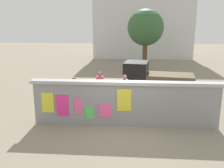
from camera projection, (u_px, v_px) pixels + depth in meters
name	position (u px, v px, depth m)	size (l,w,h in m)	color
ground	(128.00, 79.00, 17.51)	(60.00, 60.00, 0.00)	gray
poster_wall	(125.00, 103.00, 9.56)	(7.22, 0.42, 1.76)	gray
auto_rickshaw_truck	(154.00, 80.00, 13.34)	(3.78, 2.01, 1.85)	black
motorcycle	(70.00, 101.00, 11.26)	(1.90, 0.56, 0.87)	black
bicycle_near	(193.00, 109.00, 10.51)	(1.70, 0.44, 0.95)	black
bicycle_far	(77.00, 89.00, 13.67)	(1.70, 0.44, 0.95)	black
person_walking	(100.00, 85.00, 12.01)	(0.38, 0.38, 1.62)	#338CBF
person_bystander	(124.00, 88.00, 11.35)	(0.45, 0.45, 1.62)	#BF6626
tree_roadside	(146.00, 28.00, 20.37)	(2.97, 2.97, 4.96)	brown
building_background	(143.00, 23.00, 28.11)	(10.94, 4.78, 7.46)	silver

